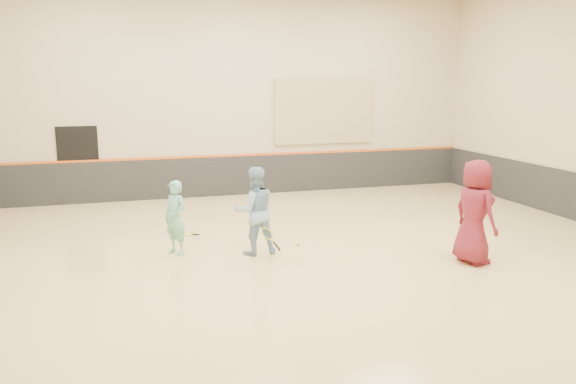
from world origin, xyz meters
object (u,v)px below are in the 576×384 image
object	(u,v)px
young_man	(475,212)
spare_racket	(187,232)
instructor	(255,211)
girl	(175,218)

from	to	relation	value
young_man	spare_racket	distance (m)	6.22
instructor	spare_racket	world-z (taller)	instructor
instructor	young_man	xyz separation A→B (m)	(3.87, -1.73, 0.11)
instructor	young_man	size ratio (longest dim) A/B	0.89
young_man	spare_racket	bearing A→B (deg)	45.94
girl	instructor	bearing A→B (deg)	38.11
instructor	spare_racket	size ratio (longest dim) A/B	2.54
instructor	girl	bearing A→B (deg)	-18.61
spare_racket	instructor	bearing A→B (deg)	-57.27
instructor	young_man	bearing A→B (deg)	153.07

